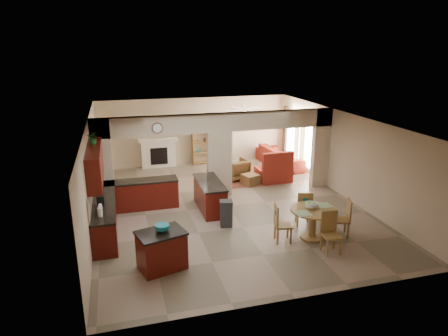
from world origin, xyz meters
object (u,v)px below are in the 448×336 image
object	(u,v)px
kitchen_island	(162,250)
sofa	(279,157)
armchair	(236,169)
dining_table	(313,220)

from	to	relation	value
kitchen_island	sofa	bearing A→B (deg)	33.98
sofa	armchair	distance (m)	2.52
kitchen_island	dining_table	world-z (taller)	kitchen_island
kitchen_island	armchair	world-z (taller)	kitchen_island
sofa	kitchen_island	bearing A→B (deg)	136.53
kitchen_island	sofa	size ratio (longest dim) A/B	0.45
kitchen_island	sofa	xyz separation A→B (m)	(5.74, 6.79, -0.07)
kitchen_island	sofa	distance (m)	8.89
armchair	sofa	bearing A→B (deg)	-165.03
sofa	armchair	xyz separation A→B (m)	(-2.24, -1.16, -0.01)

